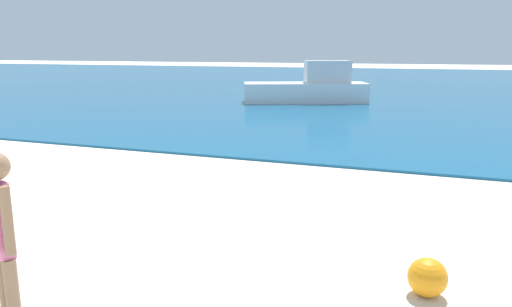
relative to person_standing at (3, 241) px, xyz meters
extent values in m
cube|color=#14567F|center=(1.23, 37.59, -0.96)|extent=(160.00, 60.00, 0.06)
cylinder|color=#936B4C|center=(0.07, -0.03, -0.56)|extent=(0.11, 0.11, 0.85)
cylinder|color=#936B4C|center=(-0.07, 0.03, -0.56)|extent=(0.11, 0.11, 0.85)
cube|color=pink|center=(0.00, 0.00, 0.18)|extent=(0.23, 0.19, 0.64)
cylinder|color=#936B4C|center=(0.14, -0.07, 0.22)|extent=(0.09, 0.09, 0.57)
cube|color=white|center=(-2.77, 20.20, -0.46)|extent=(6.13, 3.94, 0.94)
cube|color=silver|center=(-1.79, 20.60, 0.53)|extent=(2.45, 2.01, 1.05)
sphere|color=orange|center=(3.32, 2.24, -0.79)|extent=(0.41, 0.41, 0.41)
camera|label=1|loc=(3.29, -2.83, 1.55)|focal=34.29mm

